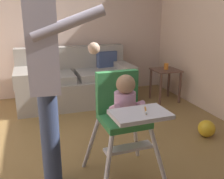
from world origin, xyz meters
TOP-DOWN VIEW (x-y plane):
  - ground at (0.00, 0.00)m, footprint 5.63×6.48m
  - wall_far at (0.00, 2.47)m, footprint 4.83×0.06m
  - couch at (0.28, 1.95)m, footprint 1.77×0.86m
  - high_chair at (0.31, -0.15)m, footprint 0.63×0.74m
  - adult_standing at (-0.27, -0.10)m, footprint 0.51×0.53m
  - toy_ball_second at (1.50, 0.27)m, footprint 0.20×0.20m
  - side_table at (1.67, 1.56)m, footprint 0.40×0.40m
  - sippy_cup at (1.67, 1.56)m, footprint 0.07×0.07m

SIDE VIEW (x-z plane):
  - ground at x=0.00m, z-range -0.10..0.00m
  - toy_ball_second at x=1.50m, z-range 0.00..0.20m
  - couch at x=0.28m, z-range -0.10..0.76m
  - side_table at x=1.67m, z-range 0.12..0.64m
  - sippy_cup at x=1.67m, z-range 0.52..0.62m
  - high_chair at x=0.31m, z-range 0.18..1.11m
  - adult_standing at x=-0.27m, z-range 0.11..1.75m
  - wall_far at x=0.00m, z-range 0.00..2.60m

